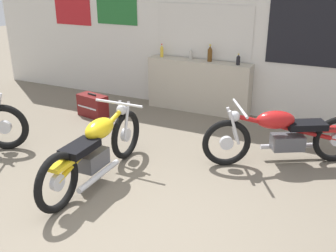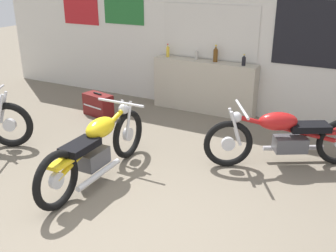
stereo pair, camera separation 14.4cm
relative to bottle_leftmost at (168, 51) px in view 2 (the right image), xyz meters
name	(u,v)px [view 2 (the right image)]	position (x,y,z in m)	size (l,w,h in m)	color
ground_plane	(115,237)	(1.31, -3.52, -0.96)	(24.00, 24.00, 0.00)	#706656
wall_back	(247,28)	(1.29, 0.17, 0.44)	(10.00, 0.07, 2.80)	silver
sill_counter	(204,87)	(0.69, -0.01, -0.53)	(1.76, 0.28, 0.86)	#B7AD99
bottle_leftmost	(168,51)	(0.00, 0.00, 0.00)	(0.06, 0.06, 0.22)	gold
bottle_left_center	(196,55)	(0.52, 0.04, -0.02)	(0.06, 0.06, 0.18)	#B7B2A8
bottle_center	(216,54)	(0.86, 0.02, 0.02)	(0.07, 0.07, 0.27)	#5B3814
bottle_right_center	(244,61)	(1.34, -0.03, -0.02)	(0.06, 0.06, 0.18)	black
motorcycle_red	(285,136)	(2.33, -1.39, -0.58)	(1.75, 1.09, 0.76)	black
motorcycle_yellow	(96,148)	(0.52, -2.73, -0.57)	(0.64, 1.93, 0.79)	black
hard_case_darkred	(98,105)	(-0.77, -1.00, -0.78)	(0.54, 0.34, 0.38)	maroon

